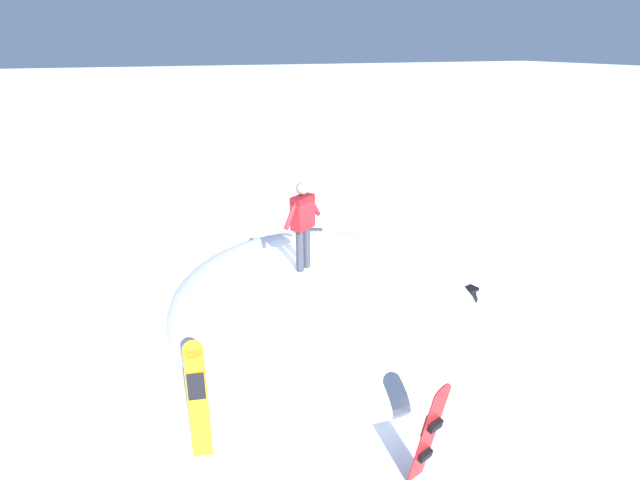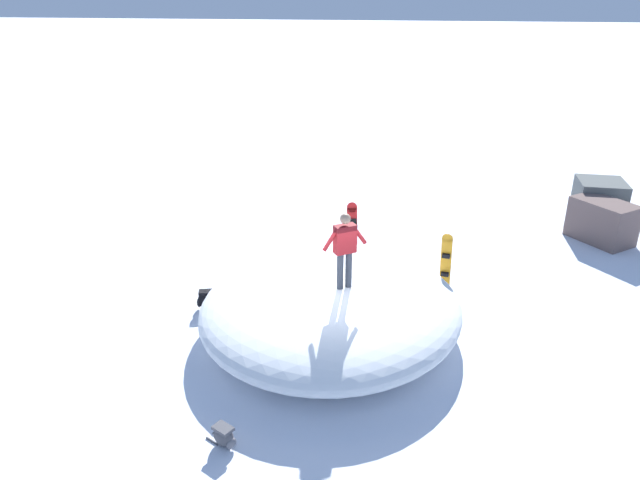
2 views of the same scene
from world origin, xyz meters
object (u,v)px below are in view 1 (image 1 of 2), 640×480
Objects in this scene: snowboarder_standing at (303,221)px; snowboard_primary_upright at (430,433)px; snowboard_secondary_upright at (198,397)px; backpack_near at (469,297)px; backpack_far at (315,235)px.

snowboarder_standing is 1.01× the size of snowboard_primary_upright.
backpack_near is at bearing 15.97° from snowboard_secondary_upright.
backpack_far is (-1.73, 4.36, -0.05)m from backpack_near.
snowboard_primary_upright reaches higher than snowboard_secondary_upright.
snowboarder_standing is at bearing 45.57° from snowboard_secondary_upright.
snowboard_primary_upright is (0.17, -3.93, -1.30)m from snowboarder_standing.
snowboard_primary_upright is 1.01× the size of snowboard_secondary_upright.
snowboard_secondary_upright is at bearing -134.43° from snowboarder_standing.
snowboard_secondary_upright is at bearing -123.13° from backpack_far.
snowboard_primary_upright is 4.56m from backpack_near.
snowboard_primary_upright is at bearing -100.81° from backpack_far.
snowboard_secondary_upright is 2.75× the size of backpack_near.
snowboard_primary_upright is at bearing -33.30° from snowboard_secondary_upright.
snowboarder_standing is 2.80× the size of backpack_near.
backpack_near is (3.35, -0.71, -1.91)m from snowboarder_standing.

